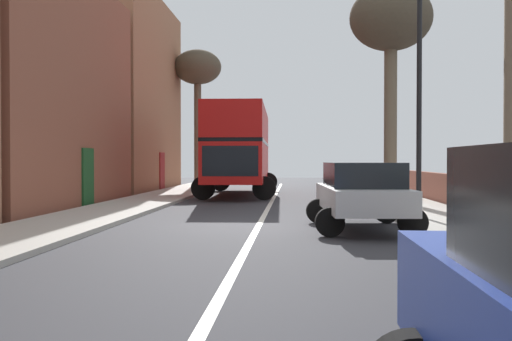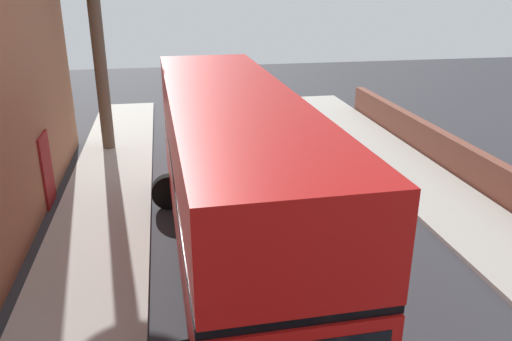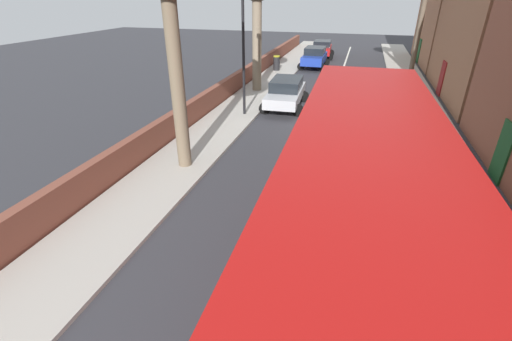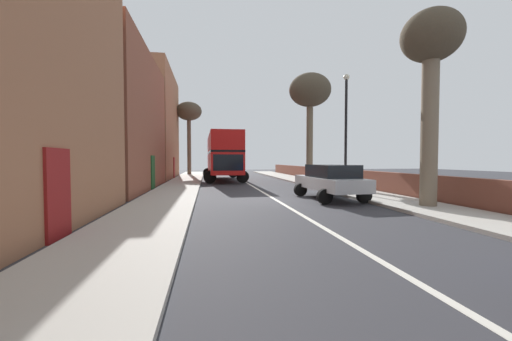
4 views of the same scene
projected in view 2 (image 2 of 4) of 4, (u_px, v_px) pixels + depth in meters
double_decker_bus at (233, 172)px, 10.71m from camera, size 3.72×10.67×4.06m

